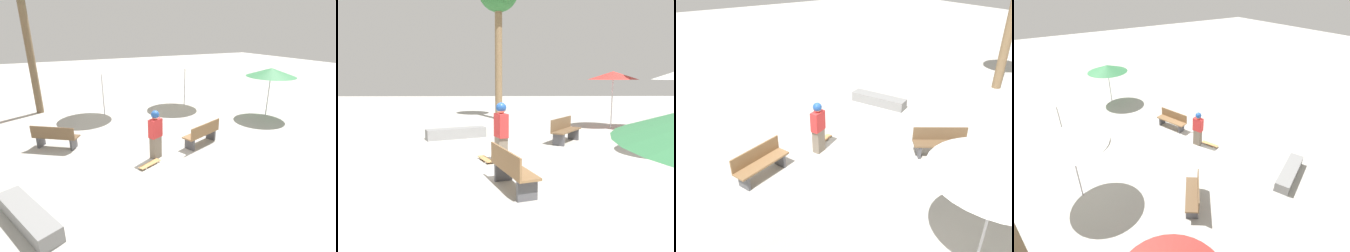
{
  "view_description": "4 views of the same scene",
  "coord_description": "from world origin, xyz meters",
  "views": [
    {
      "loc": [
        2.59,
        6.79,
        3.99
      ],
      "look_at": [
        -0.95,
        -0.43,
        0.98
      ],
      "focal_mm": 28.0,
      "sensor_mm": 36.0,
      "label": 1
    },
    {
      "loc": [
        -8.64,
        -0.28,
        2.24
      ],
      "look_at": [
        -0.28,
        -0.43,
        0.99
      ],
      "focal_mm": 35.0,
      "sensor_mm": 36.0,
      "label": 2
    },
    {
      "loc": [
        -4.61,
        -7.75,
        5.4
      ],
      "look_at": [
        0.15,
        -0.78,
        0.9
      ],
      "focal_mm": 35.0,
      "sensor_mm": 36.0,
      "label": 3
    },
    {
      "loc": [
        7.58,
        -6.29,
        6.76
      ],
      "look_at": [
        -1.0,
        -0.79,
        0.83
      ],
      "focal_mm": 28.0,
      "sensor_mm": 36.0,
      "label": 4
    }
  ],
  "objects": [
    {
      "name": "shade_umbrella_cream",
      "position": [
        -4.36,
        -5.34,
        2.38
      ],
      "size": [
        2.59,
        2.59,
        2.6
      ],
      "color": "#B7B7BC",
      "rests_on": "ground_plane"
    },
    {
      "name": "skateboard",
      "position": [
        -0.06,
        0.12,
        0.06
      ],
      "size": [
        0.82,
        0.49,
        0.07
      ],
      "rotation": [
        0.0,
        0.0,
        0.4
      ],
      "color": "#B7844C",
      "rests_on": "ground_plane"
    },
    {
      "name": "bench_far",
      "position": [
        2.41,
        -2.51,
        0.43
      ],
      "size": [
        1.57,
        1.27,
        0.85
      ],
      "rotation": [
        0.0,
        0.0,
        2.54
      ],
      "color": "#47474C",
      "rests_on": "ground_plane"
    },
    {
      "name": "ground_plane",
      "position": [
        0.0,
        0.0,
        0.0
      ],
      "size": [
        60.0,
        60.0,
        0.0
      ],
      "primitive_type": "plane",
      "color": "#B2AFA8"
    },
    {
      "name": "shade_umbrella_white",
      "position": [
        -0.02,
        -5.59,
        2.39
      ],
      "size": [
        2.43,
        2.43,
        2.61
      ],
      "color": "#B7B7BC",
      "rests_on": "ground_plane"
    },
    {
      "name": "concrete_ledge",
      "position": [
        3.27,
        1.34,
        0.19
      ],
      "size": [
        1.32,
        2.21,
        0.38
      ],
      "rotation": [
        0.0,
        0.0,
        1.97
      ],
      "color": "gray",
      "rests_on": "ground_plane"
    },
    {
      "name": "shade_umbrella_green",
      "position": [
        -7.04,
        -2.02,
        2.08
      ],
      "size": [
        2.26,
        2.26,
        2.28
      ],
      "color": "#B7B7BC",
      "rests_on": "ground_plane"
    },
    {
      "name": "bench_near",
      "position": [
        -2.37,
        -0.5,
        0.43
      ],
      "size": [
        1.66,
        0.95,
        0.85
      ],
      "rotation": [
        0.0,
        0.0,
        3.48
      ],
      "color": "#47474C",
      "rests_on": "ground_plane"
    },
    {
      "name": "skater_main",
      "position": [
        -0.45,
        -0.31,
        0.87
      ],
      "size": [
        0.49,
        0.38,
        1.61
      ],
      "rotation": [
        0.0,
        0.0,
        0.4
      ],
      "color": "#726656",
      "rests_on": "ground_plane"
    }
  ]
}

